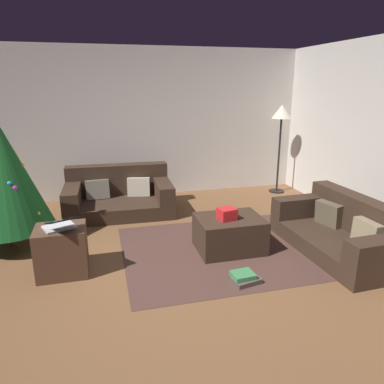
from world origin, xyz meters
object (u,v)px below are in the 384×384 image
gift_box (227,214)px  laptop (61,225)px  couch_left (119,196)px  ottoman (229,234)px  book_stack (245,278)px  tv_remote (234,217)px  side_table (62,251)px  corner_lamp (281,118)px  christmas_tree (3,175)px  couch_right (344,231)px

gift_box → laptop: size_ratio=0.42×
couch_left → ottoman: couch_left is taller
laptop → book_stack: laptop is taller
tv_remote → laptop: size_ratio=0.33×
side_table → couch_left: bearing=69.2°
couch_left → side_table: couch_left is taller
side_table → gift_box: bearing=2.0°
tv_remote → corner_lamp: size_ratio=0.10×
gift_box → christmas_tree: (-2.56, 0.82, 0.44)m
ottoman → side_table: side_table is taller
side_table → book_stack: size_ratio=1.67×
laptop → corner_lamp: bearing=32.1°
couch_right → ottoman: couch_right is taller
christmas_tree → ottoman: bearing=-16.5°
couch_left → laptop: 2.07m
gift_box → christmas_tree: size_ratio=0.12×
side_table → book_stack: bearing=-20.3°
couch_left → gift_box: size_ratio=8.24×
ottoman → book_stack: (-0.11, -0.78, -0.16)m
side_table → ottoman: bearing=3.1°
couch_left → corner_lamp: (2.97, 0.37, 1.12)m
gift_box → tv_remote: (0.11, 0.03, -0.06)m
ottoman → tv_remote: (0.05, -0.01, 0.22)m
ottoman → gift_box: gift_box is taller
couch_left → book_stack: (1.12, -2.55, -0.21)m
laptop → tv_remote: bearing=4.4°
christmas_tree → corner_lamp: (4.36, 1.36, 0.45)m
tv_remote → book_stack: 0.88m
ottoman → christmas_tree: size_ratio=0.47×
book_stack → corner_lamp: bearing=57.6°
tv_remote → ottoman: bearing=170.5°
tv_remote → book_stack: size_ratio=0.51×
couch_right → christmas_tree: (-3.96, 1.15, 0.68)m
corner_lamp → couch_right: bearing=-98.9°
couch_right → gift_box: bearing=74.5°
ottoman → side_table: 1.95m
couch_left → couch_right: couch_left is taller
couch_left → book_stack: couch_left is taller
gift_box → corner_lamp: size_ratio=0.12×
couch_left → corner_lamp: bearing=-171.5°
book_stack → christmas_tree: bearing=148.1°
corner_lamp → book_stack: bearing=-122.4°
christmas_tree → book_stack: christmas_tree is taller
side_table → laptop: laptop is taller
laptop → book_stack: (1.81, -0.62, -0.54)m
couch_left → gift_box: couch_left is taller
side_table → book_stack: (1.83, -0.68, -0.21)m
couch_left → book_stack: 2.79m
couch_right → side_table: couch_right is taller
tv_remote → laptop: 1.98m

